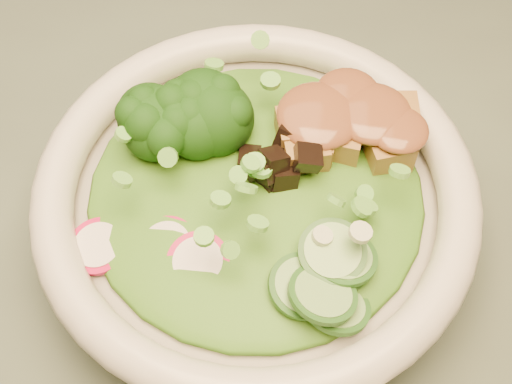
# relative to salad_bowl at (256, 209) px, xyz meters

# --- Properties ---
(salad_bowl) EXTENTS (0.27, 0.27, 0.07)m
(salad_bowl) POSITION_rel_salad_bowl_xyz_m (0.00, 0.00, 0.00)
(salad_bowl) COLOR beige
(salad_bowl) RESTS_ON dining_table
(lettuce_bed) EXTENTS (0.20, 0.20, 0.02)m
(lettuce_bed) POSITION_rel_salad_bowl_xyz_m (0.00, 0.00, 0.02)
(lettuce_bed) COLOR #285E13
(lettuce_bed) RESTS_ON salad_bowl
(broccoli_florets) EXTENTS (0.10, 0.09, 0.04)m
(broccoli_florets) POSITION_rel_salad_bowl_xyz_m (-0.04, 0.04, 0.04)
(broccoli_florets) COLOR black
(broccoli_florets) RESTS_ON salad_bowl
(radish_slices) EXTENTS (0.12, 0.07, 0.02)m
(radish_slices) POSITION_rel_salad_bowl_xyz_m (-0.04, -0.05, 0.02)
(radish_slices) COLOR #B70E42
(radish_slices) RESTS_ON salad_bowl
(cucumber_slices) EXTENTS (0.09, 0.09, 0.04)m
(cucumber_slices) POSITION_rel_salad_bowl_xyz_m (0.04, -0.05, 0.03)
(cucumber_slices) COLOR #8DC76E
(cucumber_slices) RESTS_ON salad_bowl
(mushroom_heap) EXTENTS (0.09, 0.09, 0.04)m
(mushroom_heap) POSITION_rel_salad_bowl_xyz_m (0.01, 0.01, 0.03)
(mushroom_heap) COLOR black
(mushroom_heap) RESTS_ON salad_bowl
(tofu_cubes) EXTENTS (0.10, 0.09, 0.04)m
(tofu_cubes) POSITION_rel_salad_bowl_xyz_m (0.05, 0.04, 0.03)
(tofu_cubes) COLOR olive
(tofu_cubes) RESTS_ON salad_bowl
(peanut_sauce) EXTENTS (0.07, 0.06, 0.02)m
(peanut_sauce) POSITION_rel_salad_bowl_xyz_m (0.05, 0.04, 0.05)
(peanut_sauce) COLOR brown
(peanut_sauce) RESTS_ON tofu_cubes
(scallion_garnish) EXTENTS (0.19, 0.19, 0.02)m
(scallion_garnish) POSITION_rel_salad_bowl_xyz_m (0.00, 0.00, 0.04)
(scallion_garnish) COLOR #64B640
(scallion_garnish) RESTS_ON salad_bowl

